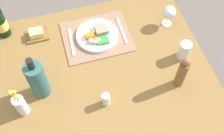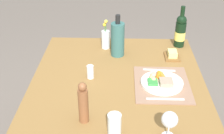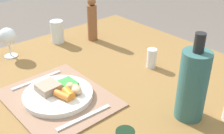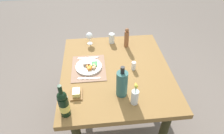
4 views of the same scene
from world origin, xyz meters
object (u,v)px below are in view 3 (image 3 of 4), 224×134
knife (84,117)px  cooler_bottle (193,85)px  dining_table (119,99)px  fork (37,80)px  dinner_plate (59,93)px  pepper_mill (92,20)px  salt_shaker (152,58)px  wine_glass (8,37)px  water_tumbler (57,33)px

knife → cooler_bottle: size_ratio=0.69×
dining_table → fork: size_ratio=5.70×
dinner_plate → pepper_mill: bearing=128.8°
knife → pepper_mill: size_ratio=0.90×
knife → salt_shaker: (-0.09, 0.43, 0.03)m
dinner_plate → salt_shaker: size_ratio=2.97×
dinner_plate → fork: size_ratio=1.19×
dinner_plate → knife: 0.16m
dining_table → wine_glass: size_ratio=8.54×
cooler_bottle → dining_table: bearing=-178.5°
wine_glass → salt_shaker: (0.51, 0.42, -0.06)m
dinner_plate → wine_glass: 0.45m
dinner_plate → knife: dinner_plate is taller
dining_table → wine_glass: 0.58m
fork → water_tumbler: bearing=135.8°
fork → cooler_bottle: 0.60m
fork → water_tumbler: water_tumbler is taller
knife → pepper_mill: bearing=142.7°
pepper_mill → wine_glass: size_ratio=1.61×
fork → knife: 0.31m
pepper_mill → salt_shaker: bearing=0.9°
cooler_bottle → water_tumbler: 0.81m
knife → pepper_mill: pepper_mill is taller
dining_table → salt_shaker: (0.02, 0.17, 0.15)m
dining_table → salt_shaker: size_ratio=14.19×
pepper_mill → cooler_bottle: bearing=-12.3°
dining_table → salt_shaker: salt_shaker is taller
dinner_plate → pepper_mill: 0.55m
pepper_mill → salt_shaker: pepper_mill is taller
knife → fork: bearing=-176.2°
water_tumbler → wine_glass: bearing=-91.4°
knife → water_tumbler: 0.65m
dinner_plate → dining_table: bearing=80.9°
dinner_plate → salt_shaker: bearing=81.4°
fork → pepper_mill: bearing=113.6°
water_tumbler → salt_shaker: size_ratio=1.36×
dinner_plate → wine_glass: size_ratio=1.79×
dining_table → dinner_plate: 0.29m
dinner_plate → cooler_bottle: cooler_bottle is taller
pepper_mill → cooler_bottle: (0.71, -0.16, 0.01)m
water_tumbler → salt_shaker: bearing=18.0°
salt_shaker → water_tumbler: bearing=-162.0°
fork → pepper_mill: size_ratio=0.93×
dining_table → knife: 0.31m
fork → cooler_bottle: bearing=27.7°
fork → water_tumbler: size_ratio=1.83×
knife → water_tumbler: size_ratio=1.78×
cooler_bottle → salt_shaker: 0.36m
dining_table → water_tumbler: 0.50m
dining_table → cooler_bottle: bearing=1.5°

